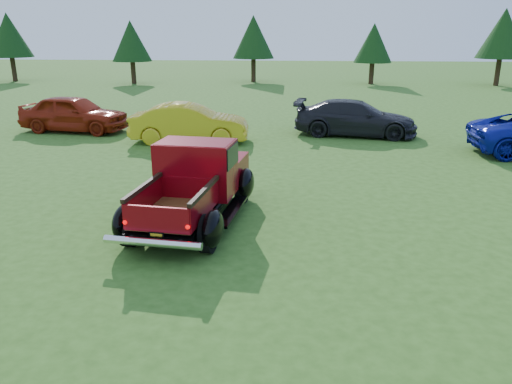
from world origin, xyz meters
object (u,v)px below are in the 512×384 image
tree_east (503,34)px  show_car_grey (355,118)px  show_car_yellow (190,123)px  tree_far_west (9,35)px  show_car_red (74,113)px  tree_mid_right (374,43)px  pickup_truck (197,181)px  tree_west (131,41)px  tree_mid_left (253,37)px

tree_east → show_car_grey: 23.01m
show_car_yellow → show_car_grey: size_ratio=0.91×
tree_far_west → show_car_red: bearing=-55.6°
show_car_grey → tree_mid_right: bearing=-1.2°
tree_mid_right → pickup_truck: bearing=-105.1°
tree_mid_right → show_car_grey: size_ratio=0.95×
tree_far_west → tree_west: (10.00, -1.00, -0.41)m
tree_far_west → show_car_grey: bearing=-38.6°
tree_far_west → tree_mid_right: bearing=-0.0°
tree_east → show_car_red: (-23.50, -19.25, -2.93)m
show_car_red → tree_west: bearing=18.4°
show_car_red → show_car_grey: (11.11, 0.09, -0.05)m
tree_mid_right → tree_east: 9.04m
tree_mid_right → show_car_yellow: 23.50m
tree_far_west → show_car_red: (13.50, -19.75, -2.79)m
tree_east → pickup_truck: (-16.80, -28.34, -2.87)m
show_car_yellow → show_car_grey: 6.35m
tree_west → tree_mid_left: 9.22m
show_car_red → pickup_truck: bearing=-135.8°
tree_mid_left → show_car_red: bearing=-104.8°
tree_far_west → show_car_yellow: size_ratio=1.24×
tree_east → pickup_truck: bearing=-120.7°
tree_mid_right → show_car_grey: bearing=-99.8°
tree_mid_left → pickup_truck: tree_mid_left is taller
pickup_truck → show_car_grey: bearing=71.0°
pickup_truck → show_car_red: 11.29m
tree_far_west → tree_mid_right: 28.01m
tree_far_west → tree_mid_left: tree_far_west is taller
tree_east → show_car_red: size_ratio=1.26×
tree_mid_right → tree_far_west: bearing=180.0°
pickup_truck → tree_mid_right: bearing=81.5°
show_car_red → show_car_grey: bearing=-81.7°
pickup_truck → show_car_grey: size_ratio=1.00×
tree_mid_left → show_car_red: (-5.50, -20.75, -2.65)m
show_car_red → tree_mid_right: bearing=-28.5°
show_car_red → show_car_yellow: (5.00, -1.62, -0.03)m
tree_west → tree_mid_left: (9.00, 2.00, 0.27)m
show_car_red → show_car_yellow: size_ratio=1.01×
tree_west → show_car_grey: 23.82m
tree_mid_right → tree_east: (9.00, -0.50, 0.68)m
tree_mid_right → show_car_red: tree_mid_right is taller
show_car_grey → show_car_red: bearing=99.0°
tree_east → show_car_grey: size_ratio=1.16×
tree_mid_left → show_car_grey: tree_mid_left is taller
show_car_red → show_car_grey: 11.11m
tree_west → show_car_yellow: size_ratio=1.09×
pickup_truck → show_car_yellow: 7.66m
show_car_yellow → tree_mid_left: bearing=-4.4°
tree_mid_left → pickup_truck: bearing=-87.7°
tree_west → tree_mid_right: 18.03m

